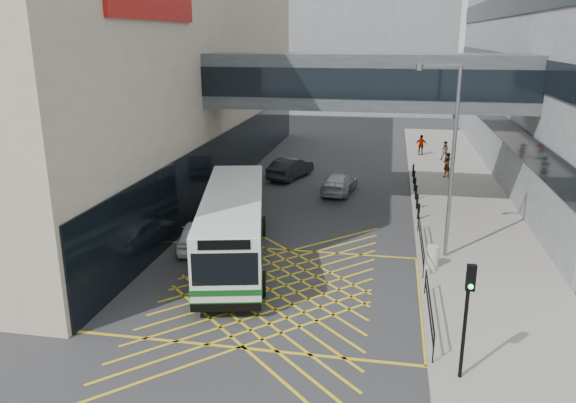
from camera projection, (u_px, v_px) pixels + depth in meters
The scene contains 18 objects.
ground at pixel (270, 290), 22.85m from camera, with size 120.00×120.00×0.00m, color #333335.
building_whsmith at pixel (64, 65), 38.78m from camera, with size 24.17×42.00×16.00m.
building_far at pixel (347, 43), 77.21m from camera, with size 28.00×16.00×18.00m, color gray.
skybridge at pixel (366, 81), 31.51m from camera, with size 20.00×4.10×3.00m.
pavement at pixel (460, 198), 35.41m from camera, with size 6.00×54.00×0.16m, color gray.
box_junction at pixel (270, 290), 22.85m from camera, with size 12.00×9.00×0.01m.
bus at pixel (234, 224), 25.48m from camera, with size 5.08×11.70×3.20m.
car_white at pixel (197, 234), 27.28m from camera, with size 1.78×4.35×1.39m, color white.
car_dark at pixel (291, 168), 40.58m from camera, with size 1.89×4.82×1.51m, color black.
car_silver at pixel (339, 183), 36.76m from camera, with size 1.86×4.41×1.37m, color #9B9DA4.
traffic_light at pixel (467, 305), 16.00m from camera, with size 0.26×0.43×3.70m.
street_lamp at pixel (449, 151), 24.62m from camera, with size 1.97×0.49×8.66m.
litter_bin at pixel (433, 256), 24.65m from camera, with size 0.55×0.55×0.95m, color #ADA89E.
kerb_railings at pixel (424, 264), 23.21m from camera, with size 0.05×12.54×1.00m.
bollards at pixel (416, 188), 35.74m from camera, with size 0.14×10.14×0.90m.
pedestrian_a at pixel (447, 165), 40.28m from camera, with size 0.70×0.50×1.76m, color gray.
pedestrian_b at pixel (446, 151), 45.56m from camera, with size 0.76×0.44×1.56m, color gray.
pedestrian_c at pixel (421, 145), 47.62m from camera, with size 1.02×0.49×1.72m, color gray.
Camera 1 is at (4.50, -20.40, 9.97)m, focal length 35.00 mm.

